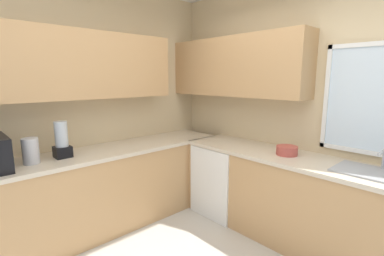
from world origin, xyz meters
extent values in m
cube|color=beige|center=(0.00, 1.69, 1.37)|extent=(3.79, 0.06, 2.73)
cube|color=beige|center=(-1.87, 0.00, 1.37)|extent=(0.06, 3.45, 2.73)
cube|color=white|center=(0.16, 1.65, 1.48)|extent=(0.04, 0.04, 1.01)
cube|color=tan|center=(-1.68, -0.20, 1.80)|extent=(0.32, 2.33, 0.70)
cube|color=tan|center=(-0.90, 1.50, 1.80)|extent=(1.87, 0.32, 0.70)
cube|color=tan|center=(-1.53, 0.00, 0.43)|extent=(0.62, 3.03, 0.86)
cube|color=beige|center=(-1.53, 0.00, 0.88)|extent=(0.65, 3.06, 0.04)
cube|color=tan|center=(0.21, 1.35, 0.43)|extent=(2.85, 0.62, 0.86)
cube|color=beige|center=(0.21, 1.35, 0.88)|extent=(2.88, 0.65, 0.04)
cube|color=white|center=(-0.87, 1.32, 0.43)|extent=(0.60, 0.60, 0.85)
cylinder|color=#B7B7BC|center=(-1.51, -0.64, 1.02)|extent=(0.14, 0.14, 0.24)
cube|color=#9EA0A5|center=(0.73, 1.35, 0.90)|extent=(0.63, 0.40, 0.02)
cylinder|color=#B7B7BC|center=(0.73, 1.51, 0.99)|extent=(0.03, 0.03, 0.18)
cylinder|color=#B7B7BC|center=(0.73, 1.41, 1.07)|extent=(0.02, 0.20, 0.02)
cylinder|color=#B74C42|center=(-0.07, 1.35, 0.94)|extent=(0.21, 0.21, 0.09)
cube|color=black|center=(-1.53, -0.36, 0.95)|extent=(0.15, 0.15, 0.11)
cylinder|color=#B2BCC6|center=(-1.53, -0.36, 1.13)|extent=(0.12, 0.12, 0.25)
camera|label=1|loc=(1.28, -1.21, 1.67)|focal=25.83mm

